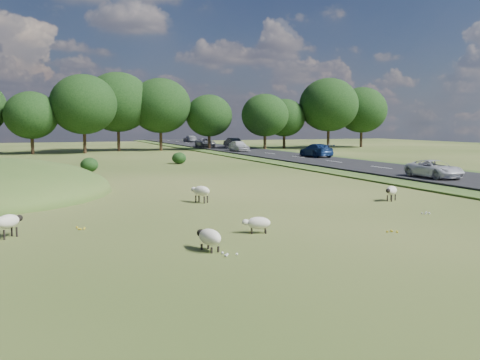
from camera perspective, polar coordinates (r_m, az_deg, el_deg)
name	(u,v)px	position (r m, az deg, el deg)	size (l,w,h in m)	color
ground	(147,174)	(44.44, -9.86, 0.65)	(160.00, 160.00, 0.00)	#2E4B17
road	(306,159)	(60.69, 7.07, 2.24)	(8.00, 150.00, 0.25)	black
treeline	(90,106)	(79.24, -15.75, 7.60)	(96.28, 14.66, 11.70)	black
shrubs	(68,161)	(52.31, -17.88, 1.94)	(21.38, 9.98, 1.32)	black
sheep_0	(201,191)	(27.89, -4.18, -1.17)	(0.98, 1.23, 0.88)	beige
sheep_1	(8,222)	(21.04, -23.48, -4.08)	(1.09, 1.10, 0.85)	beige
sheep_2	(258,223)	(20.13, 1.90, -4.60)	(1.13, 0.75, 0.63)	beige
sheep_3	(391,191)	(29.55, 15.84, -1.09)	(1.12, 0.90, 0.80)	beige
sheep_4	(209,237)	(17.42, -3.30, -6.09)	(0.79, 1.30, 0.72)	beige
car_0	(434,169)	(40.64, 20.03, 1.13)	(2.10, 4.55, 1.27)	white
car_1	(239,146)	(74.75, -0.14, 3.68)	(1.80, 4.47, 1.52)	silver
car_2	(232,142)	(88.16, -0.83, 4.04)	(1.60, 4.59, 1.51)	black
car_3	(205,142)	(89.54, -3.72, 4.03)	(2.36, 5.11, 1.42)	#9FA0A6
car_4	(190,139)	(112.49, -5.35, 4.42)	(1.99, 4.89, 1.42)	#A1A4A9
car_7	(316,150)	(62.56, 8.12, 3.15)	(2.14, 5.27, 1.53)	navy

